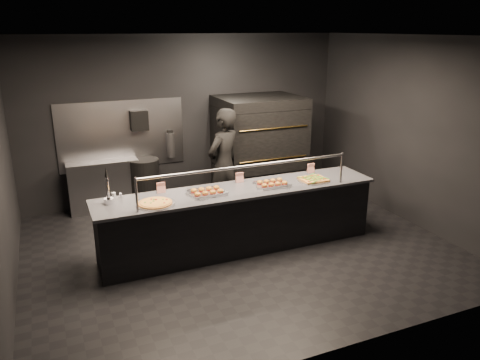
{
  "coord_description": "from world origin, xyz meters",
  "views": [
    {
      "loc": [
        -2.44,
        -5.77,
        3.1
      ],
      "look_at": [
        0.1,
        0.2,
        0.98
      ],
      "focal_mm": 35.0,
      "sensor_mm": 36.0,
      "label": 1
    }
  ],
  "objects_px": {
    "round_pizza": "(155,203)",
    "square_pizza": "(313,179)",
    "towel_dispenser": "(139,120)",
    "slider_tray_a": "(207,192)",
    "trash_bin": "(145,183)",
    "prep_shelf": "(104,186)",
    "worker": "(224,165)",
    "beer_tap": "(108,193)",
    "fire_extinguisher": "(171,145)",
    "slider_tray_b": "(272,183)",
    "pizza_oven": "(259,148)",
    "service_counter": "(239,219)"
  },
  "relations": [
    {
      "from": "beer_tap",
      "to": "worker",
      "type": "height_order",
      "value": "worker"
    },
    {
      "from": "prep_shelf",
      "to": "slider_tray_b",
      "type": "bearing_deg",
      "value": -48.36
    },
    {
      "from": "beer_tap",
      "to": "service_counter",
      "type": "bearing_deg",
      "value": -4.09
    },
    {
      "from": "fire_extinguisher",
      "to": "slider_tray_b",
      "type": "bearing_deg",
      "value": -70.81
    },
    {
      "from": "service_counter",
      "to": "prep_shelf",
      "type": "relative_size",
      "value": 3.42
    },
    {
      "from": "fire_extinguisher",
      "to": "slider_tray_b",
      "type": "height_order",
      "value": "fire_extinguisher"
    },
    {
      "from": "pizza_oven",
      "to": "towel_dispenser",
      "type": "xyz_separation_m",
      "value": [
        -2.1,
        0.49,
        0.58
      ]
    },
    {
      "from": "slider_tray_b",
      "to": "worker",
      "type": "bearing_deg",
      "value": 103.65
    },
    {
      "from": "fire_extinguisher",
      "to": "trash_bin",
      "type": "distance_m",
      "value": 0.85
    },
    {
      "from": "beer_tap",
      "to": "prep_shelf",
      "type": "bearing_deg",
      "value": 85.11
    },
    {
      "from": "beer_tap",
      "to": "trash_bin",
      "type": "height_order",
      "value": "beer_tap"
    },
    {
      "from": "square_pizza",
      "to": "slider_tray_b",
      "type": "bearing_deg",
      "value": 176.6
    },
    {
      "from": "slider_tray_a",
      "to": "square_pizza",
      "type": "xyz_separation_m",
      "value": [
        1.66,
        -0.06,
        -0.01
      ]
    },
    {
      "from": "pizza_oven",
      "to": "beer_tap",
      "type": "xyz_separation_m",
      "value": [
        -2.99,
        -1.77,
        0.09
      ]
    },
    {
      "from": "towel_dispenser",
      "to": "worker",
      "type": "distance_m",
      "value": 1.77
    },
    {
      "from": "slider_tray_a",
      "to": "slider_tray_b",
      "type": "xyz_separation_m",
      "value": [
        0.99,
        -0.02,
        -0.0
      ]
    },
    {
      "from": "slider_tray_a",
      "to": "trash_bin",
      "type": "xyz_separation_m",
      "value": [
        -0.41,
        2.24,
        -0.51
      ]
    },
    {
      "from": "slider_tray_a",
      "to": "worker",
      "type": "height_order",
      "value": "worker"
    },
    {
      "from": "fire_extinguisher",
      "to": "slider_tray_a",
      "type": "bearing_deg",
      "value": -93.27
    },
    {
      "from": "square_pizza",
      "to": "worker",
      "type": "xyz_separation_m",
      "value": [
        -0.96,
        1.24,
        0.0
      ]
    },
    {
      "from": "round_pizza",
      "to": "slider_tray_a",
      "type": "relative_size",
      "value": 0.89
    },
    {
      "from": "service_counter",
      "to": "pizza_oven",
      "type": "xyz_separation_m",
      "value": [
        1.2,
        1.9,
        0.5
      ]
    },
    {
      "from": "prep_shelf",
      "to": "round_pizza",
      "type": "distance_m",
      "value": 2.53
    },
    {
      "from": "square_pizza",
      "to": "slider_tray_a",
      "type": "bearing_deg",
      "value": 177.81
    },
    {
      "from": "beer_tap",
      "to": "slider_tray_a",
      "type": "bearing_deg",
      "value": -6.39
    },
    {
      "from": "towel_dispenser",
      "to": "round_pizza",
      "type": "bearing_deg",
      "value": -97.62
    },
    {
      "from": "pizza_oven",
      "to": "round_pizza",
      "type": "relative_size",
      "value": 3.79
    },
    {
      "from": "round_pizza",
      "to": "square_pizza",
      "type": "distance_m",
      "value": 2.41
    },
    {
      "from": "prep_shelf",
      "to": "worker",
      "type": "height_order",
      "value": "worker"
    },
    {
      "from": "prep_shelf",
      "to": "slider_tray_b",
      "type": "distance_m",
      "value": 3.2
    },
    {
      "from": "pizza_oven",
      "to": "worker",
      "type": "distance_m",
      "value": 1.24
    },
    {
      "from": "towel_dispenser",
      "to": "slider_tray_b",
      "type": "distance_m",
      "value": 2.87
    },
    {
      "from": "fire_extinguisher",
      "to": "slider_tray_a",
      "type": "height_order",
      "value": "fire_extinguisher"
    },
    {
      "from": "pizza_oven",
      "to": "beer_tap",
      "type": "relative_size",
      "value": 3.88
    },
    {
      "from": "service_counter",
      "to": "beer_tap",
      "type": "bearing_deg",
      "value": 175.91
    },
    {
      "from": "beer_tap",
      "to": "round_pizza",
      "type": "xyz_separation_m",
      "value": [
        0.55,
        -0.26,
        -0.13
      ]
    },
    {
      "from": "square_pizza",
      "to": "worker",
      "type": "distance_m",
      "value": 1.57
    },
    {
      "from": "pizza_oven",
      "to": "slider_tray_b",
      "type": "xyz_separation_m",
      "value": [
        -0.7,
        -1.94,
        -0.02
      ]
    },
    {
      "from": "towel_dispenser",
      "to": "square_pizza",
      "type": "xyz_separation_m",
      "value": [
        2.07,
        -2.47,
        -0.61
      ]
    },
    {
      "from": "fire_extinguisher",
      "to": "square_pizza",
      "type": "height_order",
      "value": "fire_extinguisher"
    },
    {
      "from": "fire_extinguisher",
      "to": "slider_tray_a",
      "type": "distance_m",
      "value": 2.42
    },
    {
      "from": "square_pizza",
      "to": "trash_bin",
      "type": "relative_size",
      "value": 0.54
    },
    {
      "from": "slider_tray_b",
      "to": "square_pizza",
      "type": "bearing_deg",
      "value": -3.4
    },
    {
      "from": "pizza_oven",
      "to": "slider_tray_b",
      "type": "distance_m",
      "value": 2.06
    },
    {
      "from": "trash_bin",
      "to": "worker",
      "type": "relative_size",
      "value": 0.47
    },
    {
      "from": "round_pizza",
      "to": "worker",
      "type": "distance_m",
      "value": 1.94
    },
    {
      "from": "towel_dispenser",
      "to": "square_pizza",
      "type": "bearing_deg",
      "value": -50.08
    },
    {
      "from": "pizza_oven",
      "to": "round_pizza",
      "type": "distance_m",
      "value": 3.17
    },
    {
      "from": "fire_extinguisher",
      "to": "worker",
      "type": "distance_m",
      "value": 1.37
    },
    {
      "from": "prep_shelf",
      "to": "worker",
      "type": "distance_m",
      "value": 2.21
    }
  ]
}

